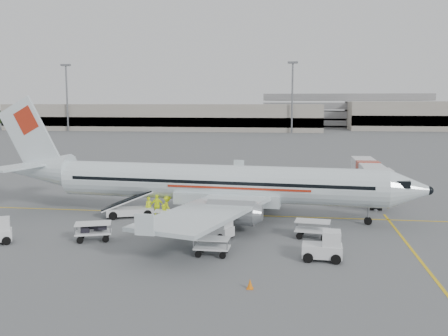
{
  "coord_description": "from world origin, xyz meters",
  "views": [
    {
      "loc": [
        6.29,
        -41.71,
        9.61
      ],
      "look_at": [
        0.0,
        2.0,
        3.8
      ],
      "focal_mm": 40.0,
      "sensor_mm": 36.0,
      "label": 1
    }
  ],
  "objects_px": {
    "tug_fore": "(322,245)",
    "tug_mid": "(217,226)",
    "jet_bridge": "(367,180)",
    "belt_loader": "(130,201)",
    "aircraft": "(218,158)"
  },
  "relations": [
    {
      "from": "tug_fore",
      "to": "tug_mid",
      "type": "xyz_separation_m",
      "value": [
        -7.16,
        4.0,
        -0.07
      ]
    },
    {
      "from": "tug_fore",
      "to": "jet_bridge",
      "type": "bearing_deg",
      "value": 77.8
    },
    {
      "from": "belt_loader",
      "to": "tug_fore",
      "type": "height_order",
      "value": "belt_loader"
    },
    {
      "from": "tug_fore",
      "to": "belt_loader",
      "type": "bearing_deg",
      "value": 151.09
    },
    {
      "from": "aircraft",
      "to": "jet_bridge",
      "type": "height_order",
      "value": "aircraft"
    },
    {
      "from": "tug_mid",
      "to": "belt_loader",
      "type": "bearing_deg",
      "value": 172.39
    },
    {
      "from": "aircraft",
      "to": "jet_bridge",
      "type": "bearing_deg",
      "value": 40.78
    },
    {
      "from": "tug_fore",
      "to": "tug_mid",
      "type": "distance_m",
      "value": 8.2
    },
    {
      "from": "belt_loader",
      "to": "aircraft",
      "type": "bearing_deg",
      "value": -12.78
    },
    {
      "from": "tug_fore",
      "to": "tug_mid",
      "type": "height_order",
      "value": "tug_fore"
    },
    {
      "from": "belt_loader",
      "to": "tug_mid",
      "type": "distance_m",
      "value": 10.0
    },
    {
      "from": "aircraft",
      "to": "jet_bridge",
      "type": "distance_m",
      "value": 17.03
    },
    {
      "from": "belt_loader",
      "to": "tug_fore",
      "type": "bearing_deg",
      "value": -52.65
    },
    {
      "from": "jet_bridge",
      "to": "tug_fore",
      "type": "distance_m",
      "value": 21.18
    },
    {
      "from": "belt_loader",
      "to": "tug_fore",
      "type": "distance_m",
      "value": 18.18
    }
  ]
}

